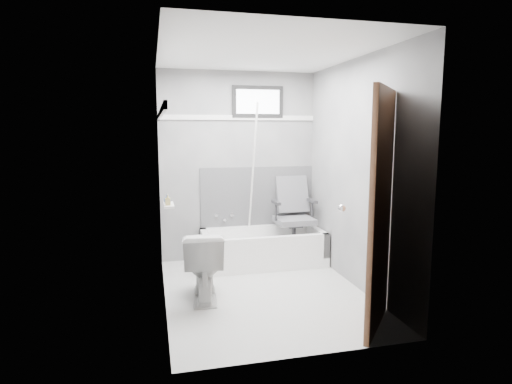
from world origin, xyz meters
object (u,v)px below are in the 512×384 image
object	(u,v)px
office_chair	(294,215)
door	(430,217)
toilet	(204,265)
bathtub	(263,247)
soap_bottle_a	(168,200)
soap_bottle_b	(167,198)

from	to	relation	value
office_chair	door	bearing A→B (deg)	-82.96
office_chair	door	size ratio (longest dim) A/B	0.48
toilet	door	xyz separation A→B (m)	(1.60, -1.28, 0.66)
bathtub	soap_bottle_a	distance (m)	1.55
soap_bottle_b	soap_bottle_a	bearing A→B (deg)	-90.00
soap_bottle_a	office_chair	bearing A→B (deg)	24.79
toilet	office_chair	bearing A→B (deg)	-136.47
bathtub	soap_bottle_b	distance (m)	1.49
bathtub	door	size ratio (longest dim) A/B	0.75
toilet	soap_bottle_a	distance (m)	0.74
office_chair	soap_bottle_b	distance (m)	1.74
office_chair	door	xyz separation A→B (m)	(0.33, -2.26, 0.40)
toilet	door	distance (m)	2.15
bathtub	toilet	size ratio (longest dim) A/B	2.14
door	soap_bottle_a	xyz separation A→B (m)	(-1.92, 1.52, -0.03)
office_chair	soap_bottle_b	size ratio (longest dim) A/B	9.80
office_chair	soap_bottle_a	world-z (taller)	office_chair
toilet	soap_bottle_a	size ratio (longest dim) A/B	5.98
office_chair	bathtub	bearing A→B (deg)	-174.44
soap_bottle_a	bathtub	bearing A→B (deg)	30.39
bathtub	office_chair	world-z (taller)	office_chair
soap_bottle_a	soap_bottle_b	size ratio (longest dim) A/B	1.20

